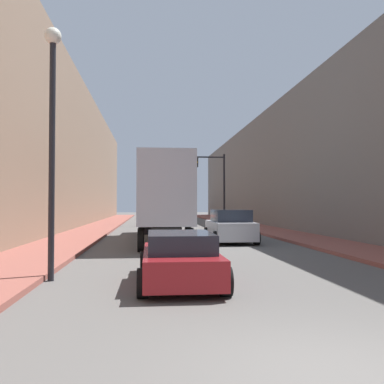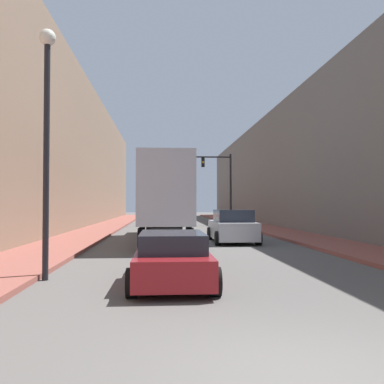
{
  "view_description": "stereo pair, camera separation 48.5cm",
  "coord_description": "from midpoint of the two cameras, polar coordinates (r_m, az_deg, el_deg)",
  "views": [
    {
      "loc": [
        -2.22,
        -4.79,
        2.01
      ],
      "look_at": [
        -0.47,
        13.11,
        2.51
      ],
      "focal_mm": 40.0,
      "sensor_mm": 36.0,
      "label": 1
    },
    {
      "loc": [
        -1.74,
        -4.84,
        2.01
      ],
      "look_at": [
        -0.47,
        13.11,
        2.51
      ],
      "focal_mm": 40.0,
      "sensor_mm": 36.0,
      "label": 2
    }
  ],
  "objects": [
    {
      "name": "sedan_car",
      "position": [
        10.95,
        -1.41,
        -8.84
      ],
      "size": [
        2.04,
        4.52,
        1.3
      ],
      "color": "maroon",
      "rests_on": "ground"
    },
    {
      "name": "building_left",
      "position": [
        36.21,
        -18.47,
        5.28
      ],
      "size": [
        6.0,
        80.0,
        12.61
      ],
      "color": "#846B56",
      "rests_on": "ground"
    },
    {
      "name": "semi_truck",
      "position": [
        23.71,
        -3.05,
        -0.72
      ],
      "size": [
        2.4,
        14.05,
        4.24
      ],
      "color": "#B2B7C1",
      "rests_on": "ground"
    },
    {
      "name": "sidewalk_right",
      "position": [
        35.88,
        9.6,
        -4.68
      ],
      "size": [
        3.02,
        80.0,
        0.15
      ],
      "color": "brown",
      "rests_on": "ground"
    },
    {
      "name": "traffic_signal_gantry",
      "position": [
        40.65,
        2.83,
        2.26
      ],
      "size": [
        8.02,
        0.35,
        6.78
      ],
      "color": "black",
      "rests_on": "ground"
    },
    {
      "name": "sidewalk_left",
      "position": [
        35.16,
        -11.41,
        -4.74
      ],
      "size": [
        3.02,
        80.0,
        0.15
      ],
      "color": "brown",
      "rests_on": "ground"
    },
    {
      "name": "building_right",
      "position": [
        37.28,
        16.32,
        3.36
      ],
      "size": [
        6.0,
        80.0,
        10.39
      ],
      "color": "#66605B",
      "rests_on": "ground"
    },
    {
      "name": "suv_car",
      "position": [
        22.62,
        6.02,
        -4.64
      ],
      "size": [
        2.25,
        4.72,
        1.71
      ],
      "color": "#B7B7BC",
      "rests_on": "ground"
    },
    {
      "name": "ground_plane",
      "position": [
        5.58,
        18.53,
        -22.61
      ],
      "size": [
        200.0,
        200.0,
        0.0
      ],
      "primitive_type": "plane",
      "color": "#565451"
    },
    {
      "name": "street_lamp",
      "position": [
        12.08,
        -17.71,
        9.4
      ],
      "size": [
        0.44,
        0.44,
        6.69
      ],
      "color": "black",
      "rests_on": "ground"
    }
  ]
}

